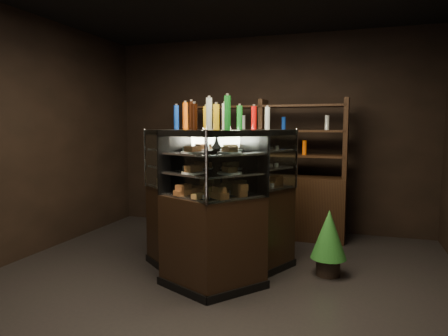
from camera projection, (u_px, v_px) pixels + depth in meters
The scene contains 7 objects.
ground at pixel (213, 285), 4.06m from camera, with size 5.00×5.00×0.00m, color black.
room_shell at pixel (212, 93), 3.86m from camera, with size 5.02×5.02×3.01m.
display_case at pixel (216, 227), 4.33m from camera, with size 1.75×1.63×1.59m.
food_display at pixel (216, 170), 4.26m from camera, with size 1.26×1.28×0.48m.
bottles_top at pixel (216, 116), 4.21m from camera, with size 1.09×1.13×0.30m.
potted_conifer at pixel (329, 233), 4.30m from camera, with size 0.38×0.38×0.82m.
back_shelving at pixel (262, 194), 5.92m from camera, with size 2.39×0.47×2.00m.
Camera 1 is at (1.33, -3.69, 1.62)m, focal length 32.00 mm.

